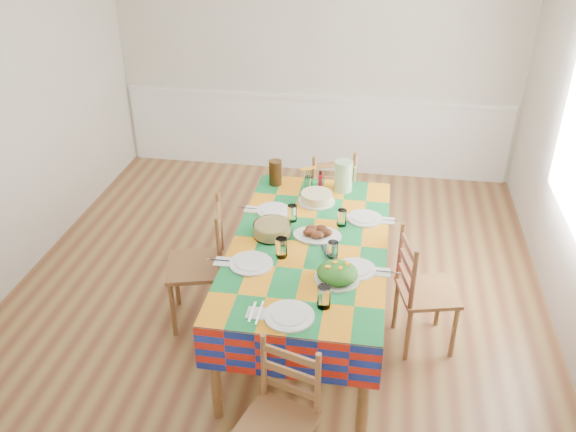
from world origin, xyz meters
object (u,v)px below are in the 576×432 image
object	(u,v)px
dining_table	(309,252)
chair_left	(202,265)
chair_right	(422,292)
tea_pitcher	(275,173)
chair_near	(280,419)
chair_far	(329,198)
meat_platter	(317,233)
green_pitcher	(344,176)

from	to	relation	value
dining_table	chair_left	xyz separation A→B (m)	(-0.83, 0.01, -0.21)
chair_right	chair_left	bearing A→B (deg)	74.95
tea_pitcher	chair_near	size ratio (longest dim) A/B	0.24
tea_pitcher	chair_left	bearing A→B (deg)	-115.96
chair_near	chair_far	distance (m)	2.63
chair_left	chair_right	world-z (taller)	chair_left
meat_platter	chair_far	distance (m)	1.28
dining_table	chair_near	world-z (taller)	chair_near
dining_table	chair_near	xyz separation A→B (m)	(0.01, -1.31, -0.28)
chair_right	dining_table	bearing A→B (deg)	74.98
dining_table	meat_platter	world-z (taller)	meat_platter
meat_platter	chair_near	distance (m)	1.45
green_pitcher	chair_far	world-z (taller)	green_pitcher
chair_far	chair_left	bearing A→B (deg)	36.09
meat_platter	green_pitcher	size ratio (longest dim) A/B	1.37
dining_table	green_pitcher	bearing A→B (deg)	78.93
tea_pitcher	chair_far	world-z (taller)	tea_pitcher
chair_near	chair_left	world-z (taller)	chair_left
meat_platter	chair_right	world-z (taller)	chair_right
chair_near	chair_left	size ratio (longest dim) A/B	0.87
meat_platter	tea_pitcher	xyz separation A→B (m)	(-0.45, 0.79, 0.08)
green_pitcher	chair_left	world-z (taller)	green_pitcher
chair_far	chair_right	world-z (taller)	chair_far
tea_pitcher	chair_right	size ratio (longest dim) A/B	0.23
chair_near	chair_right	distance (m)	1.54
dining_table	meat_platter	size ratio (longest dim) A/B	5.83
tea_pitcher	chair_near	bearing A→B (deg)	-79.09
green_pitcher	chair_left	distance (m)	1.37
chair_left	chair_right	distance (m)	1.66
tea_pitcher	chair_right	distance (m)	1.59
dining_table	chair_right	bearing A→B (deg)	-0.74
meat_platter	green_pitcher	world-z (taller)	green_pitcher
meat_platter	tea_pitcher	world-z (taller)	tea_pitcher
green_pitcher	chair_near	xyz separation A→B (m)	(-0.16, -2.17, -0.50)
dining_table	chair_left	world-z (taller)	chair_left
meat_platter	chair_near	world-z (taller)	chair_near
chair_left	tea_pitcher	bearing A→B (deg)	139.56
dining_table	green_pitcher	size ratio (longest dim) A/B	7.98
chair_near	chair_right	size ratio (longest dim) A/B	0.94
meat_platter	chair_left	bearing A→B (deg)	-175.21
dining_table	meat_platter	bearing A→B (deg)	62.42
dining_table	chair_right	size ratio (longest dim) A/B	2.19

